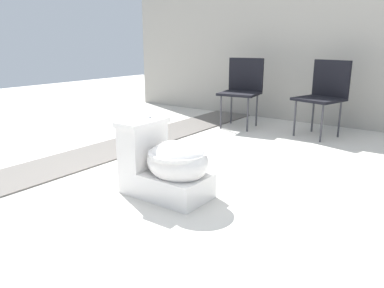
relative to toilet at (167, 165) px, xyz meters
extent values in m
plane|color=beige|center=(0.07, 0.10, -0.22)|extent=(14.00, 14.00, 0.00)
cube|color=#605B56|center=(-1.16, 0.60, -0.21)|extent=(0.56, 8.00, 0.01)
cube|color=#9E998E|center=(0.57, 3.03, 1.08)|extent=(7.00, 0.20, 2.60)
cube|color=white|center=(0.00, 0.00, -0.14)|extent=(0.60, 0.34, 0.17)
ellipsoid|color=white|center=(0.10, 0.00, 0.04)|extent=(0.44, 0.36, 0.28)
cylinder|color=white|center=(0.10, 0.00, 0.10)|extent=(0.39, 0.39, 0.03)
cube|color=white|center=(-0.21, 0.00, 0.10)|extent=(0.18, 0.34, 0.30)
cube|color=white|center=(-0.21, 0.00, 0.27)|extent=(0.21, 0.36, 0.04)
cylinder|color=silver|center=(-0.21, 0.08, 0.29)|extent=(0.02, 0.02, 0.01)
cube|color=black|center=(-0.64, 2.17, 0.20)|extent=(0.50, 0.50, 0.03)
cube|color=black|center=(-0.67, 2.37, 0.41)|extent=(0.44, 0.10, 0.40)
cylinder|color=#38383D|center=(-0.45, 2.02, -0.02)|extent=(0.02, 0.02, 0.40)
cylinder|color=#38383D|center=(-0.79, 1.97, -0.02)|extent=(0.02, 0.02, 0.40)
cylinder|color=#38383D|center=(-0.50, 2.36, -0.02)|extent=(0.02, 0.02, 0.40)
cylinder|color=#38383D|center=(-0.84, 2.31, -0.02)|extent=(0.02, 0.02, 0.40)
cube|color=black|center=(0.29, 2.26, 0.20)|extent=(0.54, 0.54, 0.03)
cube|color=black|center=(0.34, 2.45, 0.41)|extent=(0.43, 0.15, 0.40)
cylinder|color=#38383D|center=(0.41, 2.05, -0.02)|extent=(0.02, 0.02, 0.40)
cylinder|color=#38383D|center=(0.08, 2.14, -0.02)|extent=(0.02, 0.02, 0.40)
cylinder|color=#38383D|center=(0.50, 2.38, -0.02)|extent=(0.02, 0.02, 0.40)
cylinder|color=#38383D|center=(0.17, 2.47, -0.02)|extent=(0.02, 0.02, 0.40)
camera|label=1|loc=(1.56, -1.85, 0.81)|focal=35.00mm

